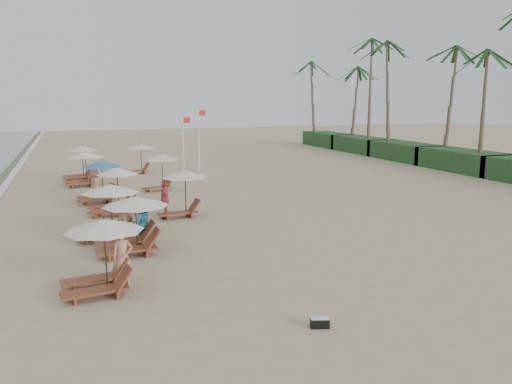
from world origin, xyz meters
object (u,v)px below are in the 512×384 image
object	(u,v)px
lounger_station_5	(83,168)
lounger_station_6	(79,163)
inland_station_2	(139,154)
flag_pole_near	(184,143)
beachgoer_mid_a	(142,223)
beachgoer_near	(123,257)
lounger_station_1	(129,225)
inland_station_1	(160,166)
duffel_bag	(320,322)
lounger_station_0	(98,254)
beachgoer_mid_b	(125,223)
lounger_station_2	(105,212)
inland_station_0	(182,188)
lounger_station_4	(98,182)
beachgoer_far_a	(165,199)
beachgoer_far_b	(95,184)
lounger_station_3	(112,194)

from	to	relation	value
lounger_station_5	lounger_station_6	distance (m)	2.83
inland_station_2	flag_pole_near	size ratio (longest dim) A/B	0.57
beachgoer_mid_a	lounger_station_6	bearing A→B (deg)	-86.39
beachgoer_near	lounger_station_1	bearing A→B (deg)	74.92
inland_station_1	duffel_bag	xyz separation A→B (m)	(0.43, -20.96, -1.35)
lounger_station_1	flag_pole_near	xyz separation A→B (m)	(5.83, 17.74, 1.44)
lounger_station_0	beachgoer_mid_b	size ratio (longest dim) A/B	1.56
lounger_station_2	inland_station_0	bearing A→B (deg)	35.47
lounger_station_4	beachgoer_far_a	xyz separation A→B (m)	(2.74, -5.01, -0.22)
lounger_station_6	beachgoer_far_b	world-z (taller)	lounger_station_6
lounger_station_2	beachgoer_near	bearing A→B (deg)	-88.78
duffel_bag	flag_pole_near	size ratio (longest dim) A/B	0.12
beachgoer_far_a	lounger_station_0	bearing A→B (deg)	-20.54
lounger_station_5	lounger_station_1	bearing A→B (deg)	-85.85
inland_station_0	beachgoer_mid_b	distance (m)	4.94
inland_station_2	beachgoer_mid_a	bearing A→B (deg)	-97.10
lounger_station_2	inland_station_0	size ratio (longest dim) A/B	1.03
lounger_station_6	beachgoer_far_b	distance (m)	7.61
lounger_station_3	beachgoer_far_b	bearing A→B (deg)	97.23
inland_station_0	inland_station_2	size ratio (longest dim) A/B	1.05
lounger_station_1	inland_station_2	size ratio (longest dim) A/B	1.11
lounger_station_3	inland_station_2	bearing A→B (deg)	77.45
lounger_station_2	lounger_station_4	bearing A→B (deg)	88.83
lounger_station_0	beachgoer_near	xyz separation A→B (m)	(0.72, 0.43, -0.29)
lounger_station_3	inland_station_0	xyz separation A→B (m)	(3.12, -1.69, 0.38)
lounger_station_4	beachgoer_near	xyz separation A→B (m)	(-0.03, -13.58, -0.27)
inland_station_2	beachgoer_mid_b	world-z (taller)	inland_station_2
inland_station_1	inland_station_2	world-z (taller)	same
lounger_station_0	lounger_station_4	distance (m)	14.03
lounger_station_0	flag_pole_near	xyz separation A→B (m)	(7.11, 21.54, 1.33)
inland_station_2	beachgoer_mid_a	distance (m)	19.80
lounger_station_3	flag_pole_near	size ratio (longest dim) A/B	0.58
lounger_station_0	lounger_station_3	xyz separation A→B (m)	(1.22, 10.62, -0.12)
lounger_station_3	beachgoer_far_a	size ratio (longest dim) A/B	1.42
lounger_station_0	flag_pole_near	size ratio (longest dim) A/B	0.57
lounger_station_2	beachgoer_far_a	size ratio (longest dim) A/B	1.49
lounger_station_2	lounger_station_6	bearing A→B (deg)	92.18
inland_station_2	duffel_bag	size ratio (longest dim) A/B	4.87
inland_station_0	inland_station_1	xyz separation A→B (m)	(0.22, 7.70, 0.07)
beachgoer_mid_b	beachgoer_far_a	distance (m)	4.49
lounger_station_1	lounger_station_2	world-z (taller)	lounger_station_2
lounger_station_6	beachgoer_far_a	xyz separation A→B (m)	(3.53, -13.76, -0.26)
duffel_bag	lounger_station_1	bearing A→B (deg)	114.48
lounger_station_6	lounger_station_0	bearing A→B (deg)	-89.91
inland_station_0	duffel_bag	size ratio (longest dim) A/B	5.10
inland_station_1	lounger_station_3	bearing A→B (deg)	-119.08
inland_station_1	beachgoer_mid_b	xyz separation A→B (m)	(-3.30, -11.52, -0.66)
lounger_station_2	duffel_bag	world-z (taller)	lounger_station_2
lounger_station_4	duffel_bag	size ratio (longest dim) A/B	4.97
lounger_station_3	beachgoer_far_a	xyz separation A→B (m)	(2.28, -1.62, -0.12)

